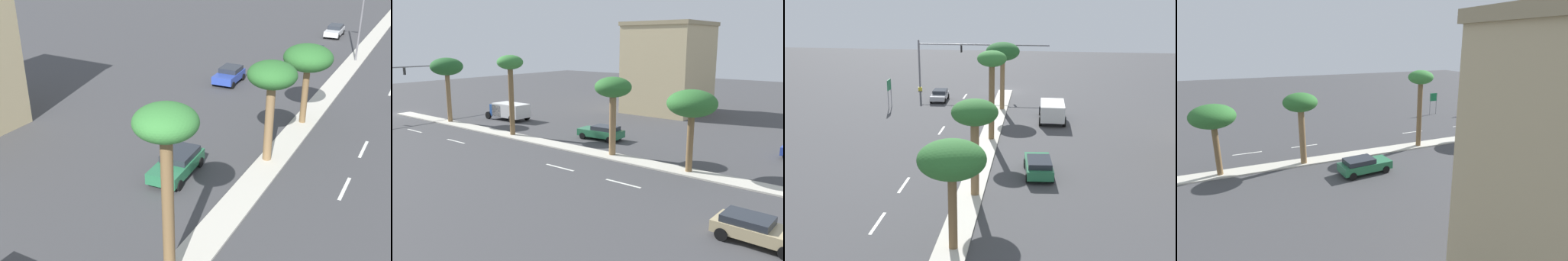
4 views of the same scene
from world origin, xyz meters
TOP-DOWN VIEW (x-y plane):
  - ground_plane at (0.00, 38.35)m, footprint 160.00×160.00m
  - lane_stripe_rear at (4.86, 11.63)m, footprint 0.20×2.80m
  - lane_stripe_center at (4.86, 19.27)m, footprint 0.20×2.80m
  - lane_stripe_right at (4.86, 32.84)m, footprint 0.20×2.80m
  - lane_stripe_far at (4.86, 38.63)m, footprint 0.20×2.80m
  - commercial_building at (-23.08, 26.94)m, footprint 9.63×9.74m
  - palm_tree_right at (-0.34, 10.39)m, footprint 3.71×3.71m
  - palm_tree_mid at (-0.24, 21.64)m, footprint 2.59×2.59m
  - palm_tree_front at (-0.35, 34.01)m, footprint 3.03×3.03m
  - palm_tree_inboard at (-0.11, 41.01)m, footprint 3.56×3.56m
  - sedan_tan_inboard at (7.89, 48.18)m, footprint 1.89×4.12m
  - sedan_green_outboard at (-4.54, 29.78)m, footprint 2.29×4.55m
  - box_truck at (-5.84, 14.51)m, footprint 2.66×5.59m

SIDE VIEW (x-z plane):
  - ground_plane at x=0.00m, z-range 0.00..0.00m
  - lane_stripe_rear at x=4.86m, z-range 0.00..0.01m
  - lane_stripe_center at x=4.86m, z-range 0.00..0.01m
  - lane_stripe_right at x=4.86m, z-range 0.00..0.01m
  - lane_stripe_far at x=4.86m, z-range 0.00..0.01m
  - sedan_tan_inboard at x=7.89m, z-range 0.07..1.32m
  - sedan_green_outboard at x=-4.54m, z-range 0.06..1.45m
  - box_truck at x=-5.84m, z-range 0.17..2.23m
  - palm_tree_inboard at x=-0.11m, z-range 2.02..7.98m
  - palm_tree_front at x=-0.35m, z-range 2.24..8.72m
  - commercial_building at x=-23.08m, z-range 0.02..11.95m
  - palm_tree_right at x=-0.34m, z-range 2.66..10.15m
  - palm_tree_mid at x=-0.24m, z-range 2.79..10.79m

